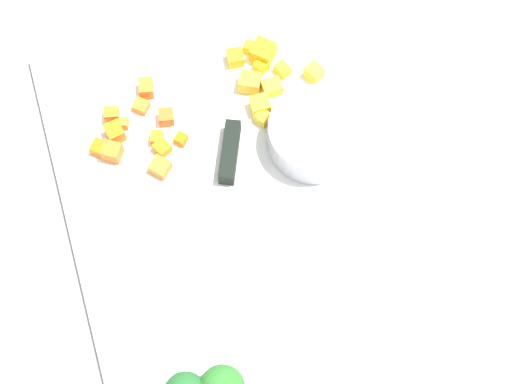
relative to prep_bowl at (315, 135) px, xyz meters
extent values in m
plane|color=gray|center=(0.04, -0.08, -0.03)|extent=(4.00, 4.00, 0.00)
cube|color=white|center=(0.04, -0.08, -0.03)|extent=(0.46, 0.39, 0.01)
cylinder|color=#B0B3BD|center=(0.00, 0.00, 0.00)|extent=(0.10, 0.10, 0.04)
cube|color=silver|center=(0.18, -0.17, -0.02)|extent=(0.17, 0.09, 0.00)
cube|color=black|center=(-0.01, -0.09, -0.01)|extent=(0.07, 0.04, 0.02)
cube|color=orange|center=(-0.02, -0.16, -0.01)|extent=(0.03, 0.03, 0.01)
cube|color=orange|center=(-0.04, -0.16, -0.01)|extent=(0.02, 0.02, 0.01)
cube|color=orange|center=(-0.09, -0.20, -0.01)|extent=(0.02, 0.02, 0.02)
cube|color=orange|center=(-0.09, -0.16, -0.01)|extent=(0.02, 0.02, 0.01)
cube|color=orange|center=(-0.05, -0.16, -0.01)|extent=(0.02, 0.02, 0.01)
cube|color=orange|center=(-0.04, -0.13, -0.01)|extent=(0.02, 0.02, 0.01)
cube|color=orange|center=(-0.11, -0.15, -0.01)|extent=(0.02, 0.02, 0.02)
cube|color=orange|center=(-0.07, -0.14, -0.01)|extent=(0.02, 0.02, 0.02)
cube|color=orange|center=(-0.05, -0.21, -0.01)|extent=(0.03, 0.03, 0.02)
cube|color=orange|center=(-0.08, -0.19, -0.01)|extent=(0.01, 0.01, 0.01)
cube|color=orange|center=(-0.07, -0.20, -0.01)|extent=(0.02, 0.02, 0.02)
cube|color=orange|center=(-0.06, -0.22, -0.01)|extent=(0.02, 0.02, 0.01)
cube|color=yellow|center=(-0.12, -0.05, -0.01)|extent=(0.02, 0.02, 0.02)
cube|color=yellow|center=(-0.09, -0.01, -0.01)|extent=(0.02, 0.02, 0.01)
cube|color=yellow|center=(-0.10, -0.03, -0.01)|extent=(0.02, 0.02, 0.01)
cube|color=yellow|center=(-0.13, -0.03, -0.01)|extent=(0.02, 0.02, 0.01)
cube|color=yellow|center=(-0.12, -0.02, -0.01)|extent=(0.03, 0.03, 0.02)
cube|color=yellow|center=(-0.07, -0.02, -0.01)|extent=(0.02, 0.02, 0.01)
cube|color=yellow|center=(-0.05, -0.04, -0.01)|extent=(0.02, 0.02, 0.02)
cube|color=yellow|center=(-0.08, 0.03, -0.01)|extent=(0.02, 0.02, 0.02)
cube|color=yellow|center=(-0.08, -0.04, -0.01)|extent=(0.03, 0.03, 0.02)
cube|color=yellow|center=(-0.04, -0.04, -0.01)|extent=(0.02, 0.02, 0.01)
camera|label=1|loc=(0.32, -0.16, 0.73)|focal=54.07mm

